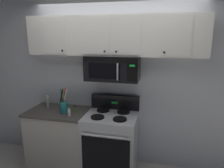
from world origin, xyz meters
TOP-DOWN VIEW (x-y plane):
  - back_wall at (0.00, 0.79)m, footprint 5.20×0.10m
  - stove_range at (0.00, 0.42)m, footprint 0.76×0.69m
  - over_range_microwave at (-0.00, 0.54)m, footprint 0.76×0.43m
  - upper_cabinets at (-0.00, 0.57)m, footprint 2.50×0.36m
  - counter_segment at (-0.84, 0.43)m, footprint 0.93×0.65m
  - utensil_crock_teal at (-0.71, 0.37)m, footprint 0.14×0.13m
  - salt_shaker at (-0.58, 0.26)m, footprint 0.04×0.04m
  - pepper_mill at (-1.06, 0.50)m, footprint 0.05×0.05m
  - spice_jar at (-0.55, 0.42)m, footprint 0.04×0.04m

SIDE VIEW (x-z plane):
  - counter_segment at x=-0.84m, z-range 0.00..0.90m
  - stove_range at x=0.00m, z-range -0.09..1.03m
  - spice_jar at x=-0.55m, z-range 0.90..1.00m
  - salt_shaker at x=-0.58m, z-range 0.90..1.01m
  - pepper_mill at x=-1.06m, z-range 0.90..1.11m
  - utensil_crock_teal at x=-0.71m, z-range 0.81..1.21m
  - back_wall at x=0.00m, z-range 0.00..2.70m
  - over_range_microwave at x=0.00m, z-range 1.40..1.75m
  - upper_cabinets at x=0.00m, z-range 1.75..2.30m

